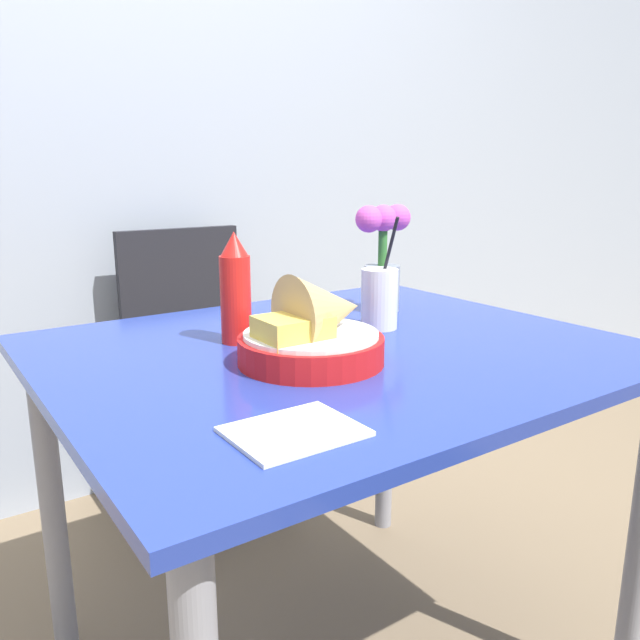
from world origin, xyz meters
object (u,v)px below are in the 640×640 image
food_basket (316,331)px  flower_vase (382,255)px  ketchup_bottle (235,290)px  drink_cup (379,300)px  chair_far_window (194,343)px

food_basket → flower_vase: (0.36, 0.25, 0.08)m
ketchup_bottle → drink_cup: bearing=-13.1°
drink_cup → flower_vase: size_ratio=0.95×
ketchup_bottle → flower_vase: (0.41, 0.06, 0.03)m
chair_far_window → drink_cup: drink_cup is taller
ketchup_bottle → drink_cup: drink_cup is taller
drink_cup → chair_far_window: bearing=95.0°
chair_far_window → drink_cup: (0.07, -0.82, 0.27)m
flower_vase → ketchup_bottle: bearing=-172.1°
flower_vase → drink_cup: bearing=-131.8°
chair_far_window → flower_vase: (0.18, -0.69, 0.34)m
flower_vase → chair_far_window: bearing=104.8°
ketchup_bottle → flower_vase: size_ratio=0.86×
ketchup_bottle → flower_vase: bearing=7.9°
ketchup_bottle → chair_far_window: bearing=73.2°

